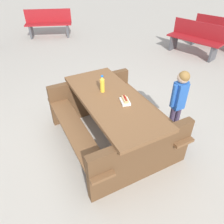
{
  "coord_description": "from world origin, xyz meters",
  "views": [
    {
      "loc": [
        2.25,
        -0.92,
        2.33
      ],
      "look_at": [
        0.0,
        0.0,
        0.52
      ],
      "focal_mm": 34.5,
      "sensor_mm": 36.0,
      "label": 1
    }
  ],
  "objects_px": {
    "hotdog_tray": "(125,101)",
    "child_in_coat": "(179,96)",
    "park_bench_near": "(195,38)",
    "park_bench_mid": "(217,33)",
    "soda_bottle": "(102,84)",
    "picnic_table": "(112,117)",
    "park_bench_far": "(49,23)"
  },
  "relations": [
    {
      "from": "hotdog_tray",
      "to": "child_in_coat",
      "type": "relative_size",
      "value": 0.18
    },
    {
      "from": "park_bench_near",
      "to": "park_bench_mid",
      "type": "distance_m",
      "value": 0.95
    },
    {
      "from": "child_in_coat",
      "to": "soda_bottle",
      "type": "bearing_deg",
      "value": -113.09
    },
    {
      "from": "child_in_coat",
      "to": "park_bench_mid",
      "type": "height_order",
      "value": "child_in_coat"
    },
    {
      "from": "park_bench_near",
      "to": "park_bench_mid",
      "type": "height_order",
      "value": "same"
    },
    {
      "from": "child_in_coat",
      "to": "hotdog_tray",
      "type": "bearing_deg",
      "value": -93.88
    },
    {
      "from": "hotdog_tray",
      "to": "park_bench_near",
      "type": "relative_size",
      "value": 0.13
    },
    {
      "from": "picnic_table",
      "to": "soda_bottle",
      "type": "relative_size",
      "value": 7.71
    },
    {
      "from": "picnic_table",
      "to": "child_in_coat",
      "type": "height_order",
      "value": "child_in_coat"
    },
    {
      "from": "child_in_coat",
      "to": "park_bench_near",
      "type": "distance_m",
      "value": 3.59
    },
    {
      "from": "picnic_table",
      "to": "park_bench_mid",
      "type": "distance_m",
      "value": 5.05
    },
    {
      "from": "picnic_table",
      "to": "park_bench_far",
      "type": "bearing_deg",
      "value": -179.75
    },
    {
      "from": "hotdog_tray",
      "to": "child_in_coat",
      "type": "bearing_deg",
      "value": 86.12
    },
    {
      "from": "soda_bottle",
      "to": "hotdog_tray",
      "type": "xyz_separation_m",
      "value": [
        0.37,
        0.18,
        -0.08
      ]
    },
    {
      "from": "hotdog_tray",
      "to": "park_bench_far",
      "type": "xyz_separation_m",
      "value": [
        -5.67,
        -0.15,
        -0.33
      ]
    },
    {
      "from": "hotdog_tray",
      "to": "child_in_coat",
      "type": "height_order",
      "value": "child_in_coat"
    },
    {
      "from": "soda_bottle",
      "to": "park_bench_far",
      "type": "xyz_separation_m",
      "value": [
        -5.29,
        0.03,
        -0.42
      ]
    },
    {
      "from": "soda_bottle",
      "to": "park_bench_near",
      "type": "xyz_separation_m",
      "value": [
        -2.15,
        3.49,
        -0.42
      ]
    },
    {
      "from": "child_in_coat",
      "to": "park_bench_near",
      "type": "xyz_separation_m",
      "value": [
        -2.58,
        2.49,
        -0.24
      ]
    },
    {
      "from": "soda_bottle",
      "to": "park_bench_far",
      "type": "distance_m",
      "value": 5.31
    },
    {
      "from": "picnic_table",
      "to": "park_bench_near",
      "type": "bearing_deg",
      "value": 124.56
    },
    {
      "from": "child_in_coat",
      "to": "park_bench_mid",
      "type": "bearing_deg",
      "value": 128.79
    },
    {
      "from": "child_in_coat",
      "to": "park_bench_near",
      "type": "relative_size",
      "value": 0.7
    },
    {
      "from": "park_bench_near",
      "to": "park_bench_far",
      "type": "xyz_separation_m",
      "value": [
        -3.15,
        -3.46,
        0.0
      ]
    },
    {
      "from": "hotdog_tray",
      "to": "picnic_table",
      "type": "bearing_deg",
      "value": -141.33
    },
    {
      "from": "hotdog_tray",
      "to": "park_bench_far",
      "type": "bearing_deg",
      "value": -178.53
    },
    {
      "from": "park_bench_near",
      "to": "hotdog_tray",
      "type": "bearing_deg",
      "value": -52.77
    },
    {
      "from": "picnic_table",
      "to": "park_bench_near",
      "type": "distance_m",
      "value": 4.18
    },
    {
      "from": "picnic_table",
      "to": "hotdog_tray",
      "type": "relative_size",
      "value": 9.81
    },
    {
      "from": "picnic_table",
      "to": "hotdog_tray",
      "type": "xyz_separation_m",
      "value": [
        0.15,
        0.12,
        0.34
      ]
    },
    {
      "from": "soda_bottle",
      "to": "park_bench_far",
      "type": "relative_size",
      "value": 0.16
    },
    {
      "from": "hotdog_tray",
      "to": "park_bench_near",
      "type": "xyz_separation_m",
      "value": [
        -2.52,
        3.32,
        -0.33
      ]
    }
  ]
}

